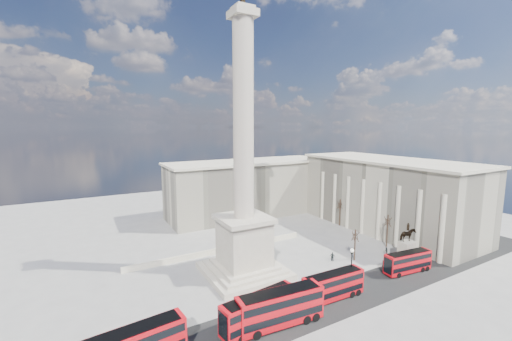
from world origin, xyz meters
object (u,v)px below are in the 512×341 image
Objects in this scene: victorian_lamp at (351,266)px; pedestrian_standing at (386,251)px; red_bus_a at (281,307)px; equestrian_statue at (407,248)px; pedestrian_crossing at (333,257)px; red_bus_b at (260,310)px; pedestrian_walking at (383,265)px; nelsons_column at (244,205)px; red_bus_c at (334,285)px; red_bus_d at (408,262)px.

victorian_lamp is 19.34m from pedestrian_standing.
equestrian_statue is (33.36, 4.75, 0.16)m from red_bus_a.
equestrian_statue is 4.25× the size of pedestrian_crossing.
victorian_lamp is (17.64, 0.83, 1.90)m from red_bus_b.
red_bus_a is at bearing 165.19° from pedestrian_walking.
pedestrian_walking is (23.82, -11.50, -12.04)m from nelsons_column.
pedestrian_standing is at bearing 20.44° from red_bus_c.
pedestrian_walking is at bearing 13.10° from red_bus_c.
red_bus_d is at bearing 1.90° from red_bus_c.
red_bus_a is 1.70× the size of victorian_lamp.
red_bus_c is 14.44m from pedestrian_crossing.
nelsons_column is 21.94m from pedestrian_crossing.
equestrian_statue is (3.97, 3.14, 0.72)m from red_bus_d.
nelsons_column is at bearing 63.06° from red_bus_b.
nelsons_column is at bearing 129.40° from pedestrian_walking.
red_bus_b is (-5.32, -15.17, -10.48)m from nelsons_column.
pedestrian_walking is (29.15, 3.67, -1.56)m from red_bus_b.
nelsons_column is 5.04× the size of red_bus_d.
victorian_lamp is at bearing 6.26° from red_bus_c.
pedestrian_walking is at bearing 13.86° from victorian_lamp.
red_bus_a is at bearing 92.36° from pedestrian_crossing.
red_bus_b is at bearing 87.46° from pedestrian_crossing.
red_bus_b is at bearing 163.33° from red_bus_a.
victorian_lamp reaches higher than pedestrian_walking.
pedestrian_standing is (6.14, 4.24, -0.04)m from pedestrian_walking.
red_bus_d is (26.70, -14.57, -10.85)m from nelsons_column.
red_bus_a is at bearing -172.99° from victorian_lamp.
red_bus_a is 7.45× the size of pedestrian_standing.
red_bus_b is at bearing -109.33° from nelsons_column.
red_bus_a is 1.55× the size of equestrian_statue.
pedestrian_crossing is (-8.76, 10.53, -1.12)m from red_bus_d.
victorian_lamp is (12.31, -14.34, -8.59)m from nelsons_column.
pedestrian_crossing is (-5.89, 7.46, 0.07)m from pedestrian_walking.
red_bus_b is at bearing -172.25° from red_bus_d.
pedestrian_crossing is at bearing 149.84° from equestrian_statue.
pedestrian_crossing is (23.26, 11.14, -1.49)m from red_bus_b.
equestrian_statue reaches higher than pedestrian_crossing.
pedestrian_standing is (-0.70, 4.18, -1.95)m from equestrian_statue.
red_bus_a reaches higher than pedestrian_crossing.
red_bus_c reaches higher than pedestrian_standing.
nelsons_column is 19.93m from red_bus_c.
red_bus_b is at bearing -176.30° from red_bus_c.
red_bus_a is 26.99m from pedestrian_walking.
pedestrian_crossing is (17.94, -4.04, -11.97)m from nelsons_column.
red_bus_b is 1.10× the size of red_bus_c.
equestrian_statue is at bearing -20.44° from nelsons_column.
red_bus_b reaches higher than pedestrian_crossing.
red_bus_c is (8.26, -14.67, -10.66)m from nelsons_column.
red_bus_a is at bearing -170.55° from red_bus_c.
victorian_lamp reaches higher than pedestrian_standing.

